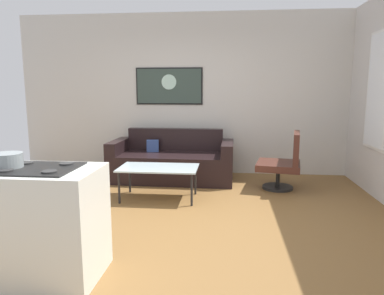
{
  "coord_description": "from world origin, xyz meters",
  "views": [
    {
      "loc": [
        0.56,
        -3.95,
        1.51
      ],
      "look_at": [
        0.06,
        0.9,
        0.7
      ],
      "focal_mm": 33.51,
      "sensor_mm": 36.0,
      "label": 1
    }
  ],
  "objects_px": {
    "couch": "(172,163)",
    "coffee_table": "(159,169)",
    "mixing_bowl": "(7,161)",
    "armchair": "(284,163)",
    "wall_painting": "(169,86)"
  },
  "relations": [
    {
      "from": "couch",
      "to": "coffee_table",
      "type": "relative_size",
      "value": 1.88
    },
    {
      "from": "mixing_bowl",
      "to": "armchair",
      "type": "bearing_deg",
      "value": 47.89
    },
    {
      "from": "couch",
      "to": "wall_painting",
      "type": "relative_size",
      "value": 1.7
    },
    {
      "from": "coffee_table",
      "to": "wall_painting",
      "type": "bearing_deg",
      "value": 94.05
    },
    {
      "from": "armchair",
      "to": "wall_painting",
      "type": "distance_m",
      "value": 2.41
    },
    {
      "from": "couch",
      "to": "wall_painting",
      "type": "height_order",
      "value": "wall_painting"
    },
    {
      "from": "couch",
      "to": "coffee_table",
      "type": "xyz_separation_m",
      "value": [
        -0.02,
        -1.06,
        0.12
      ]
    },
    {
      "from": "coffee_table",
      "to": "mixing_bowl",
      "type": "height_order",
      "value": "mixing_bowl"
    },
    {
      "from": "wall_painting",
      "to": "couch",
      "type": "bearing_deg",
      "value": -76.49
    },
    {
      "from": "coffee_table",
      "to": "wall_painting",
      "type": "relative_size",
      "value": 0.9
    },
    {
      "from": "couch",
      "to": "wall_painting",
      "type": "xyz_separation_m",
      "value": [
        -0.14,
        0.57,
        1.26
      ]
    },
    {
      "from": "couch",
      "to": "armchair",
      "type": "distance_m",
      "value": 1.8
    },
    {
      "from": "wall_painting",
      "to": "mixing_bowl",
      "type": "bearing_deg",
      "value": -99.69
    },
    {
      "from": "armchair",
      "to": "wall_painting",
      "type": "xyz_separation_m",
      "value": [
        -1.89,
        0.97,
        1.14
      ]
    },
    {
      "from": "coffee_table",
      "to": "armchair",
      "type": "distance_m",
      "value": 1.9
    }
  ]
}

